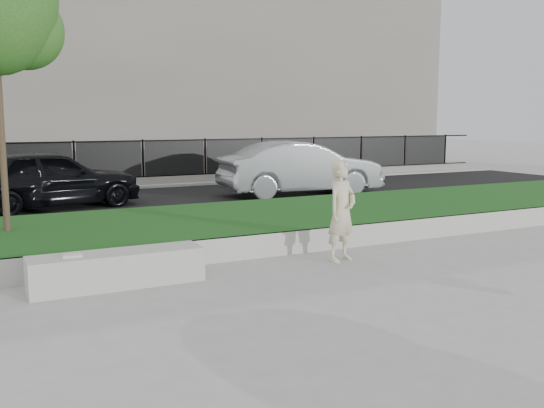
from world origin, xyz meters
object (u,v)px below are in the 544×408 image
stone_bench (117,269)px  car_silver (301,168)px  book (72,256)px  man (342,211)px  car_dark (50,179)px

stone_bench → car_silver: (7.15, 7.37, 0.59)m
book → man: bearing=3.9°
stone_bench → book: book is taller
stone_bench → man: size_ratio=1.44×
stone_bench → man: bearing=-2.4°
stone_bench → car_dark: 7.88m
man → car_silver: bearing=46.4°
stone_bench → car_silver: car_silver is taller
car_silver → car_dark: bearing=90.8°
car_silver → book: bearing=138.5°
car_dark → car_silver: car_silver is taller
stone_bench → man: (3.60, -0.15, 0.58)m
man → stone_bench: bearing=159.3°
book → car_dark: 7.92m
car_silver → man: bearing=159.6°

